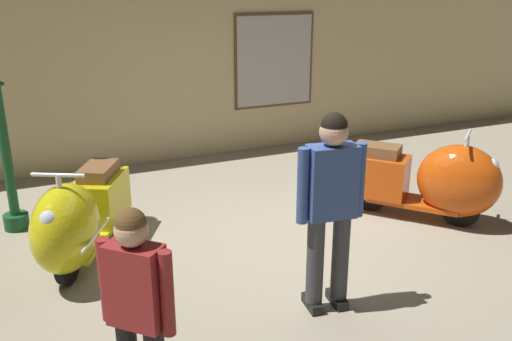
# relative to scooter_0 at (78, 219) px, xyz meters

# --- Properties ---
(ground_plane) EXTENTS (60.00, 60.00, 0.00)m
(ground_plane) POSITION_rel_scooter_0_xyz_m (2.10, -0.33, -0.50)
(ground_plane) COLOR gray
(showroom_back_wall) EXTENTS (18.00, 0.24, 3.55)m
(showroom_back_wall) POSITION_rel_scooter_0_xyz_m (2.11, 3.13, 1.27)
(showroom_back_wall) COLOR #CCB784
(showroom_back_wall) RESTS_ON ground
(scooter_0) EXTENTS (1.30, 1.84, 1.11)m
(scooter_0) POSITION_rel_scooter_0_xyz_m (0.00, 0.00, 0.00)
(scooter_0) COLOR black
(scooter_0) RESTS_ON ground
(scooter_1) EXTENTS (1.58, 1.74, 1.12)m
(scooter_1) POSITION_rel_scooter_0_xyz_m (3.98, -0.55, 0.01)
(scooter_1) COLOR black
(scooter_1) RESTS_ON ground
(visitor_0) EXTENTS (0.60, 0.32, 1.78)m
(visitor_0) POSITION_rel_scooter_0_xyz_m (1.88, -1.68, 0.52)
(visitor_0) COLOR black
(visitor_0) RESTS_ON ground
(visitor_1) EXTENTS (0.40, 0.40, 1.53)m
(visitor_1) POSITION_rel_scooter_0_xyz_m (0.10, -2.37, 0.38)
(visitor_1) COLOR black
(visitor_1) RESTS_ON ground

